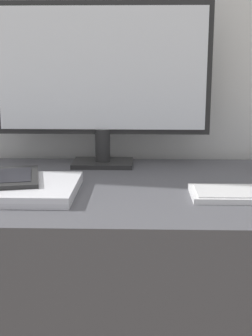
# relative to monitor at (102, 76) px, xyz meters

# --- Properties ---
(desk) EXTENTS (1.40, 0.57, 0.72)m
(desk) POSITION_rel_monitor_xyz_m (-0.01, -0.20, -0.60)
(desk) COLOR #4C4C51
(desk) RESTS_ON ground_plane
(monitor) EXTENTS (0.57, 0.11, 0.43)m
(monitor) POSITION_rel_monitor_xyz_m (0.00, 0.00, 0.00)
(monitor) COLOR #262626
(monitor) RESTS_ON desk
(ereader) EXTENTS (0.18, 0.21, 0.01)m
(ereader) POSITION_rel_monitor_xyz_m (-0.20, -0.25, -0.21)
(ereader) COLOR black
(ereader) RESTS_ON laptop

